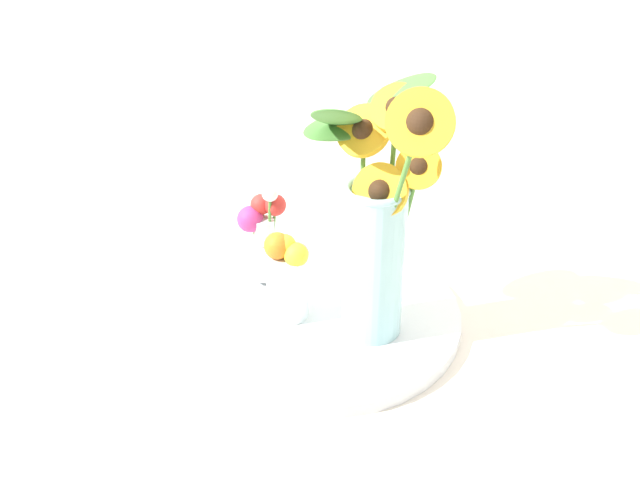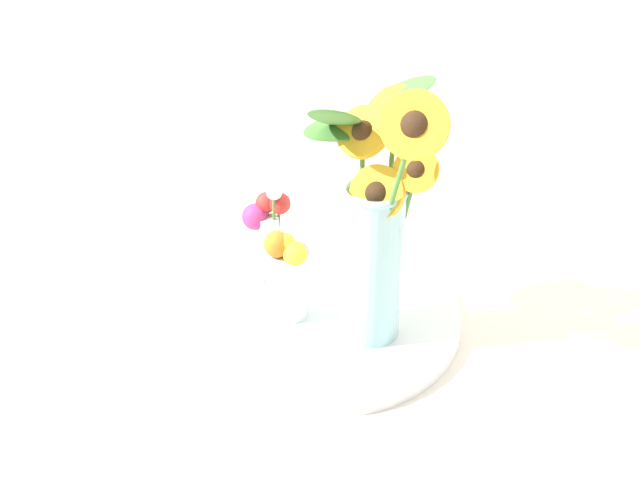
# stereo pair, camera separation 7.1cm
# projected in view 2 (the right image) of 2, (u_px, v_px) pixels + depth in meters

# --- Properties ---
(ground_plane) EXTENTS (6.00, 6.00, 0.00)m
(ground_plane) POSITION_uv_depth(u_px,v_px,m) (295.00, 338.00, 1.15)
(ground_plane) COLOR silver
(serving_tray) EXTENTS (0.44, 0.44, 0.02)m
(serving_tray) POSITION_uv_depth(u_px,v_px,m) (320.00, 315.00, 1.18)
(serving_tray) COLOR silver
(serving_tray) RESTS_ON ground_plane
(mason_jar_sunflowers) EXTENTS (0.25, 0.21, 0.40)m
(mason_jar_sunflowers) POSITION_uv_depth(u_px,v_px,m) (373.00, 230.00, 1.05)
(mason_jar_sunflowers) COLOR #9ED1D6
(mason_jar_sunflowers) RESTS_ON serving_tray
(vase_small_center) EXTENTS (0.07, 0.07, 0.14)m
(vase_small_center) POSITION_uv_depth(u_px,v_px,m) (288.00, 272.00, 1.13)
(vase_small_center) COLOR white
(vase_small_center) RESTS_ON serving_tray
(vase_bulb_right) EXTENTS (0.08, 0.07, 0.18)m
(vase_bulb_right) POSITION_uv_depth(u_px,v_px,m) (269.00, 242.00, 1.22)
(vase_bulb_right) COLOR white
(vase_bulb_right) RESTS_ON serving_tray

